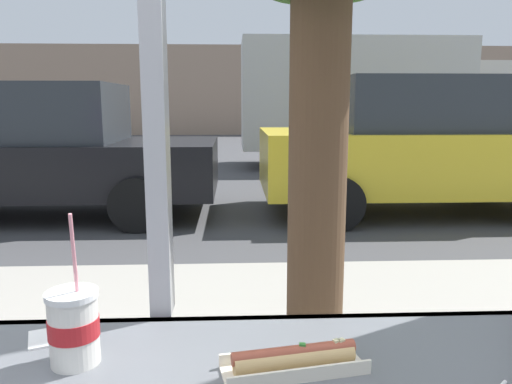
% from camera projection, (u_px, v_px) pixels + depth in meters
% --- Properties ---
extents(ground_plane, '(60.00, 60.00, 0.00)m').
position_uv_depth(ground_plane, '(224.00, 183.00, 9.17)').
color(ground_plane, '#424244').
extents(sidewalk_strip, '(16.00, 2.80, 0.11)m').
position_uv_depth(sidewalk_strip, '(205.00, 350.00, 2.87)').
color(sidewalk_strip, '#9E998E').
rests_on(sidewalk_strip, ground).
extents(building_facade_far, '(28.00, 1.20, 4.03)m').
position_uv_depth(building_facade_far, '(229.00, 91.00, 23.08)').
color(building_facade_far, gray).
rests_on(building_facade_far, ground).
extents(soda_cup_right, '(0.10, 0.10, 0.30)m').
position_uv_depth(soda_cup_right, '(74.00, 326.00, 0.96)').
color(soda_cup_right, silver).
rests_on(soda_cup_right, window_counter).
extents(hotdog_tray_far, '(0.29, 0.14, 0.05)m').
position_uv_depth(hotdog_tray_far, '(294.00, 360.00, 0.94)').
color(hotdog_tray_far, beige).
rests_on(hotdog_tray_far, window_counter).
extents(napkin_wrapper, '(0.14, 0.13, 0.00)m').
position_uv_depth(napkin_wrapper, '(58.00, 336.00, 1.08)').
color(napkin_wrapper, white).
rests_on(napkin_wrapper, window_counter).
extents(parked_car_black, '(4.61, 1.98, 1.71)m').
position_uv_depth(parked_car_black, '(33.00, 150.00, 6.37)').
color(parked_car_black, black).
rests_on(parked_car_black, ground).
extents(parked_car_yellow, '(4.24, 2.05, 1.80)m').
position_uv_depth(parked_car_yellow, '(421.00, 146.00, 6.59)').
color(parked_car_yellow, gold).
rests_on(parked_car_yellow, ground).
extents(box_truck, '(6.70, 2.44, 2.84)m').
position_uv_depth(box_truck, '(381.00, 99.00, 11.41)').
color(box_truck, beige).
rests_on(box_truck, ground).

